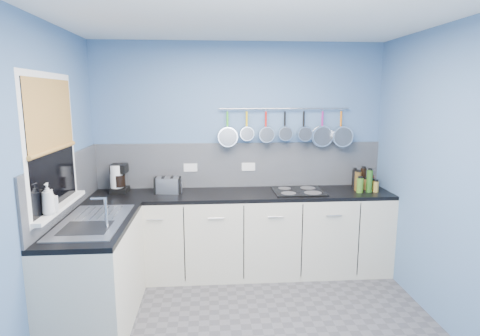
{
  "coord_description": "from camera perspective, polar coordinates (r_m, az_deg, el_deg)",
  "views": [
    {
      "loc": [
        -0.33,
        -2.91,
        1.92
      ],
      "look_at": [
        -0.05,
        0.75,
        1.25
      ],
      "focal_mm": 29.73,
      "sensor_mm": 36.0,
      "label": 1
    }
  ],
  "objects": [
    {
      "name": "pan_2",
      "position": [
        4.41,
        3.73,
        6.12
      ],
      "size": [
        0.17,
        0.12,
        0.36
      ],
      "primitive_type": null,
      "color": "silver",
      "rests_on": "pot_rail"
    },
    {
      "name": "condiment_0",
      "position": [
        4.68,
        18.28,
        -1.87
      ],
      "size": [
        0.06,
        0.06,
        0.14
      ],
      "primitive_type": "cylinder",
      "color": "#4C190C",
      "rests_on": "worktop_back"
    },
    {
      "name": "mixer_tap",
      "position": [
        3.26,
        -18.68,
        -6.05
      ],
      "size": [
        0.12,
        0.08,
        0.26
      ],
      "primitive_type": null,
      "color": "silver",
      "rests_on": "worktop_left"
    },
    {
      "name": "hob",
      "position": [
        4.34,
        8.38,
        -3.3
      ],
      "size": [
        0.54,
        0.47,
        0.01
      ],
      "primitive_type": "cube",
      "color": "black",
      "rests_on": "worktop_back"
    },
    {
      "name": "bamboo_blind",
      "position": [
        3.44,
        -25.53,
        6.93
      ],
      "size": [
        0.01,
        0.9,
        0.55
      ],
      "primitive_type": "cube",
      "color": "#C27D3C",
      "rests_on": "wall_left"
    },
    {
      "name": "coffee_maker",
      "position": [
        4.42,
        -16.94,
        -1.45
      ],
      "size": [
        0.18,
        0.2,
        0.3
      ],
      "primitive_type": null,
      "rotation": [
        0.0,
        0.0,
        -0.06
      ],
      "color": "black",
      "rests_on": "worktop_back"
    },
    {
      "name": "pan_3",
      "position": [
        4.44,
        6.45,
        6.2
      ],
      "size": [
        0.16,
        0.09,
        0.35
      ],
      "primitive_type": null,
      "color": "silver",
      "rests_on": "pot_rail"
    },
    {
      "name": "backsplash_left",
      "position": [
        3.81,
        -23.56,
        -2.2
      ],
      "size": [
        0.02,
        1.8,
        0.5
      ],
      "primitive_type": "cube",
      "color": "slate",
      "rests_on": "wall_left"
    },
    {
      "name": "cabinet_run_left",
      "position": [
        3.67,
        -19.91,
        -14.25
      ],
      "size": [
        0.6,
        1.2,
        0.86
      ],
      "primitive_type": "cube",
      "color": "beige",
      "rests_on": "ground"
    },
    {
      "name": "condiment_8",
      "position": [
        4.43,
        16.85,
        -2.39
      ],
      "size": [
        0.07,
        0.07,
        0.16
      ],
      "primitive_type": "cylinder",
      "color": "#3F721E",
      "rests_on": "worktop_back"
    },
    {
      "name": "pan_1",
      "position": [
        4.38,
        0.97,
        6.23
      ],
      "size": [
        0.16,
        0.09,
        0.35
      ],
      "primitive_type": null,
      "color": "silver",
      "rests_on": "pot_rail"
    },
    {
      "name": "cabinet_run_back",
      "position": [
        4.39,
        0.21,
        -9.52
      ],
      "size": [
        3.2,
        0.6,
        0.86
      ],
      "primitive_type": "cube",
      "color": "beige",
      "rests_on": "ground"
    },
    {
      "name": "canister",
      "position": [
        4.28,
        -8.86,
        -2.77
      ],
      "size": [
        0.09,
        0.09,
        0.12
      ],
      "primitive_type": "cylinder",
      "rotation": [
        0.0,
        0.0,
        -0.15
      ],
      "color": "silver",
      "rests_on": "worktop_back"
    },
    {
      "name": "condiment_4",
      "position": [
        4.58,
        17.58,
        -2.26
      ],
      "size": [
        0.06,
        0.06,
        0.12
      ],
      "primitive_type": "cylinder",
      "color": "brown",
      "rests_on": "worktop_back"
    },
    {
      "name": "pan_6",
      "position": [
        4.61,
        14.26,
        5.65
      ],
      "size": [
        0.23,
        0.12,
        0.42
      ],
      "primitive_type": null,
      "color": "silver",
      "rests_on": "pot_rail"
    },
    {
      "name": "window_glass",
      "position": [
        3.46,
        -25.36,
        3.21
      ],
      "size": [
        0.01,
        0.9,
        1.0
      ],
      "primitive_type": "cube",
      "color": "black",
      "rests_on": "wall_left"
    },
    {
      "name": "condiment_6",
      "position": [
        4.51,
        18.92,
        -2.56
      ],
      "size": [
        0.06,
        0.06,
        0.12
      ],
      "primitive_type": "cylinder",
      "color": "olive",
      "rests_on": "worktop_back"
    },
    {
      "name": "paper_towel",
      "position": [
        4.41,
        -17.29,
        -1.52
      ],
      "size": [
        0.15,
        0.15,
        0.3
      ],
      "primitive_type": "cylinder",
      "rotation": [
        0.0,
        0.0,
        0.11
      ],
      "color": "white",
      "rests_on": "worktop_back"
    },
    {
      "name": "soap_bottle_b",
      "position": [
        3.34,
        -25.35,
        -4.25
      ],
      "size": [
        0.1,
        0.1,
        0.17
      ],
      "primitive_type": "imported",
      "rotation": [
        0.0,
        0.0,
        0.29
      ],
      "color": "white",
      "rests_on": "window_sill"
    },
    {
      "name": "window_sill",
      "position": [
        3.55,
        -24.42,
        -5.05
      ],
      "size": [
        0.1,
        0.98,
        0.03
      ],
      "primitive_type": "cube",
      "color": "white",
      "rests_on": "wall_left"
    },
    {
      "name": "condiment_5",
      "position": [
        4.52,
        16.55,
        -1.82
      ],
      "size": [
        0.07,
        0.07,
        0.21
      ],
      "primitive_type": "cylinder",
      "color": "brown",
      "rests_on": "worktop_back"
    },
    {
      "name": "wall_back",
      "position": [
        4.49,
        -0.1,
        1.75
      ],
      "size": [
        3.2,
        0.02,
        2.5
      ],
      "primitive_type": "cube",
      "color": "#4A6C99",
      "rests_on": "ground"
    },
    {
      "name": "pot_rail",
      "position": [
        4.44,
        6.47,
        8.47
      ],
      "size": [
        1.45,
        0.02,
        0.02
      ],
      "primitive_type": "cylinder",
      "rotation": [
        0.0,
        1.57,
        0.0
      ],
      "color": "silver",
      "rests_on": "wall_back"
    },
    {
      "name": "worktop_back",
      "position": [
        4.26,
        0.21,
        -3.81
      ],
      "size": [
        3.2,
        0.6,
        0.04
      ],
      "primitive_type": "cube",
      "color": "black",
      "rests_on": "cabinet_run_back"
    },
    {
      "name": "socket_left",
      "position": [
        4.46,
        -7.12,
        0.06
      ],
      "size": [
        0.15,
        0.01,
        0.09
      ],
      "primitive_type": "cube",
      "color": "white",
      "rests_on": "backsplash_back"
    },
    {
      "name": "wall_front",
      "position": [
        1.59,
        8.27,
        -14.72
      ],
      "size": [
        3.2,
        0.02,
        2.5
      ],
      "primitive_type": "cube",
      "color": "#4A6C99",
      "rests_on": "ground"
    },
    {
      "name": "condiment_7",
      "position": [
        4.47,
        18.09,
        -1.81
      ],
      "size": [
        0.06,
        0.06,
        0.24
      ],
      "primitive_type": "cylinder",
      "color": "#265919",
      "rests_on": "worktop_back"
    },
    {
      "name": "pan_5",
      "position": [
        4.54,
        11.72,
        5.68
      ],
      "size": [
        0.23,
        0.06,
        0.42
      ],
      "primitive_type": null,
      "color": "silver",
      "rests_on": "pot_rail"
    },
    {
      "name": "wall_right",
      "position": [
        3.56,
        28.74,
        -1.8
      ],
      "size": [
        0.02,
        3.0,
        2.5
      ],
      "primitive_type": "cube",
      "color": "#4A6C99",
      "rests_on": "ground"
    },
    {
      "name": "socket_right",
      "position": [
        4.48,
        1.21,
        0.18
      ],
      "size": [
        0.15,
        0.01,
        0.09
      ],
      "primitive_type": "cube",
      "color": "white",
      "rests_on": "backsplash_back"
    },
    {
      "name": "backsplash_back",
      "position": [
        4.48,
        -0.08,
        0.44
      ],
      "size": [
        3.2,
        0.02,
        0.5
      ],
      "primitive_type": "cube",
      "color": "slate",
      "rests_on": "wall_back"
    },
    {
      "name": "wall_left",
      "position": [
        3.25,
        -27.47,
        -2.74
      ],
      "size": [
        0.02,
        3.0,
        2.5
      ],
      "primitive_type": "cube",
      "color": "#4A6C99",
      "rests_on": "ground"
    },
    {
      "name": "sink_unit",
      "position": [
        3.51,
        -20.39,
        -7.17
      ],
      "size": [
        0.5,
        0.95,
        0.01
      ],
      "primitive_type": "cube",
      "color": "silver",
      "rests_on": "worktop_left"
    },
    {
      "name": "ceiling",
      "position": [
        2.99,
        2.2,
        21.71
      ],
      "size": [
        3.2,
        3.0,
        0.02
      ],
      "primitive_type": "cube",
      "color": "white",
      "rests_on": "ground"
    },
    {
      "name": "window_frame",
      "position": [
        3.47,
        -25.44,
        3.21
      ],
      "size": [
        0.01,
        1.0,
        1.1
      ],
      "primitive_type": "cube",
      "color": "white",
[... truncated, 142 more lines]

